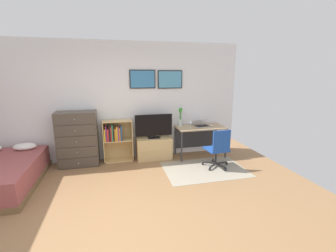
{
  "coord_description": "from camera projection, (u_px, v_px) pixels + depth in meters",
  "views": [
    {
      "loc": [
        0.01,
        -3.0,
        2.0
      ],
      "look_at": [
        1.11,
        1.5,
        0.94
      ],
      "focal_mm": 24.7,
      "sensor_mm": 36.0,
      "label": 1
    }
  ],
  "objects": [
    {
      "name": "laptop",
      "position": [
        201.0,
        123.0,
        5.64
      ],
      "size": [
        0.39,
        0.41,
        0.15
      ],
      "rotation": [
        0.0,
        0.0,
        0.11
      ],
      "color": "#B7B7BC",
      "rests_on": "desk"
    },
    {
      "name": "tv_stand",
      "position": [
        154.0,
        148.0,
        5.5
      ],
      "size": [
        0.82,
        0.41,
        0.51
      ],
      "color": "tan",
      "rests_on": "ground_plane"
    },
    {
      "name": "computer_mouse",
      "position": [
        212.0,
        125.0,
        5.61
      ],
      "size": [
        0.06,
        0.1,
        0.03
      ],
      "primitive_type": "ellipsoid",
      "color": "silver",
      "rests_on": "desk"
    },
    {
      "name": "area_rug",
      "position": [
        204.0,
        169.0,
        4.92
      ],
      "size": [
        1.7,
        1.2,
        0.01
      ],
      "primitive_type": "cube",
      "color": "#9E937F",
      "rests_on": "ground_plane"
    },
    {
      "name": "ground_plane",
      "position": [
        117.0,
        217.0,
        3.29
      ],
      "size": [
        7.2,
        7.2,
        0.0
      ],
      "primitive_type": "plane",
      "color": "#936B44"
    },
    {
      "name": "television",
      "position": [
        154.0,
        126.0,
        5.35
      ],
      "size": [
        0.87,
        0.16,
        0.56
      ],
      "color": "black",
      "rests_on": "tv_stand"
    },
    {
      "name": "bookshelf",
      "position": [
        116.0,
        138.0,
        5.27
      ],
      "size": [
        0.66,
        0.3,
        0.95
      ],
      "color": "tan",
      "rests_on": "ground_plane"
    },
    {
      "name": "desk",
      "position": [
        199.0,
        131.0,
        5.66
      ],
      "size": [
        1.16,
        0.6,
        0.74
      ],
      "color": "tan",
      "rests_on": "ground_plane"
    },
    {
      "name": "bamboo_vase",
      "position": [
        180.0,
        117.0,
        5.59
      ],
      "size": [
        0.09,
        0.09,
        0.45
      ],
      "color": "silver",
      "rests_on": "desk"
    },
    {
      "name": "dresser",
      "position": [
        78.0,
        139.0,
        5.02
      ],
      "size": [
        0.84,
        0.46,
        1.2
      ],
      "color": "#4C4238",
      "rests_on": "ground_plane"
    },
    {
      "name": "office_chair",
      "position": [
        218.0,
        148.0,
        4.89
      ],
      "size": [
        0.57,
        0.58,
        0.86
      ],
      "rotation": [
        0.0,
        0.0,
        0.08
      ],
      "color": "#232326",
      "rests_on": "ground_plane"
    },
    {
      "name": "wine_glass",
      "position": [
        190.0,
        122.0,
        5.44
      ],
      "size": [
        0.07,
        0.07,
        0.18
      ],
      "color": "silver",
      "rests_on": "desk"
    },
    {
      "name": "wall_back_with_posters",
      "position": [
        112.0,
        102.0,
        5.28
      ],
      "size": [
        6.12,
        0.09,
        2.7
      ],
      "color": "white",
      "rests_on": "ground_plane"
    }
  ]
}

